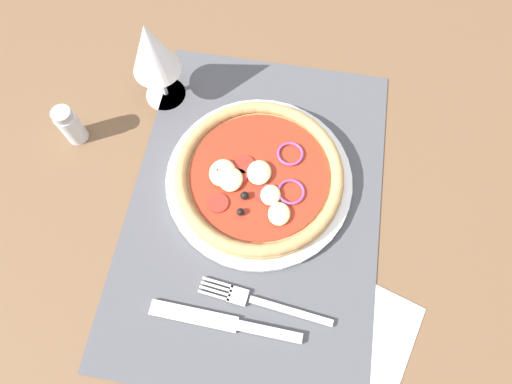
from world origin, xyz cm
name	(u,v)px	position (x,y,z in cm)	size (l,w,h in cm)	color
ground_plane	(255,209)	(0.00, 0.00, -1.20)	(190.00, 140.00, 2.40)	brown
placemat	(255,205)	(0.00, 0.00, 0.20)	(51.51, 35.92, 0.40)	#4C4C51
plate	(258,179)	(3.82, 0.17, 0.93)	(27.16, 27.16, 1.05)	white
pizza	(258,175)	(3.74, 0.21, 2.55)	(24.36, 24.36, 2.58)	tan
fork	(258,301)	(-13.39, -2.68, 0.62)	(3.56, 18.05, 0.44)	silver
knife	(224,322)	(-16.70, 1.22, 0.65)	(2.38, 20.04, 0.62)	silver
wine_glass	(152,51)	(16.65, 17.44, 10.13)	(7.20, 7.20, 14.90)	silver
napkin	(366,334)	(-14.99, -17.13, 0.18)	(12.90, 11.61, 0.36)	white
pepper_shaker	(70,125)	(6.79, 28.95, 3.25)	(3.20, 3.20, 6.70)	silver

